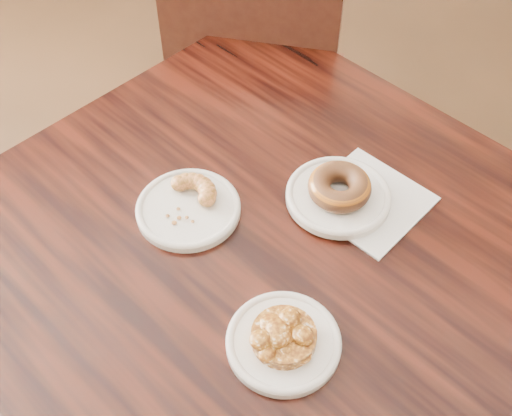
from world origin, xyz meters
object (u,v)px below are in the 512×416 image
at_px(apple_fritter, 284,335).
at_px(cruller_fragment, 187,201).
at_px(chair_far, 263,94).
at_px(cafe_table, 258,368).
at_px(glazed_donut, 340,187).

height_order(apple_fritter, cruller_fragment, apple_fritter).
bearing_deg(chair_far, cruller_fragment, 90.61).
bearing_deg(cruller_fragment, cafe_table, -13.99).
bearing_deg(chair_far, cafe_table, 100.70).
xyz_separation_m(cafe_table, cruller_fragment, (-0.15, 0.04, 0.40)).
bearing_deg(cafe_table, apple_fritter, -32.51).
bearing_deg(cafe_table, glazed_donut, 86.56).
xyz_separation_m(cafe_table, chair_far, (-0.31, 0.69, 0.08)).
relative_size(glazed_donut, apple_fritter, 0.82).
relative_size(chair_far, glazed_donut, 8.59).
distance_m(glazed_donut, cruller_fragment, 0.25).
distance_m(chair_far, cruller_fragment, 0.75).
bearing_deg(chair_far, glazed_donut, 112.34).
bearing_deg(cruller_fragment, glazed_donut, 31.05).
bearing_deg(glazed_donut, chair_far, 126.12).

